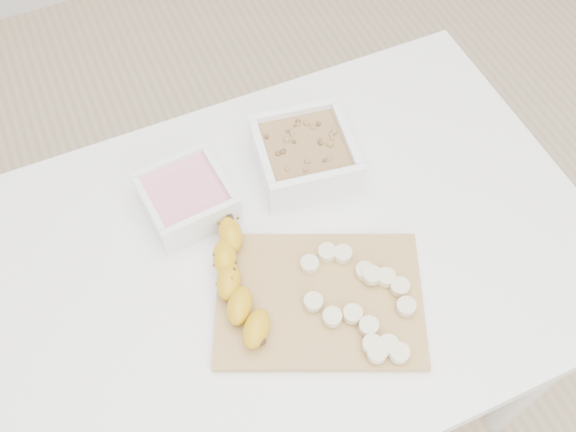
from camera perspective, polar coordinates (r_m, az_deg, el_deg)
name	(u,v)px	position (r m, az deg, el deg)	size (l,w,h in m)	color
ground	(293,388)	(1.75, 0.41, -15.01)	(3.50, 3.50, 0.00)	#C6AD89
table	(295,276)	(1.14, 0.61, -5.33)	(1.00, 0.70, 0.75)	white
bowl_yogurt	(187,197)	(1.08, -8.98, 1.64)	(0.15, 0.15, 0.06)	white
bowl_granola	(305,155)	(1.12, 1.49, 5.46)	(0.19, 0.19, 0.08)	white
cutting_board	(319,299)	(1.01, 2.79, -7.40)	(0.32, 0.23, 0.01)	tan
banana	(239,284)	(0.99, -4.38, -6.01)	(0.06, 0.22, 0.04)	#CD9611
banana_slices	(363,302)	(0.99, 6.66, -7.56)	(0.16, 0.23, 0.02)	beige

